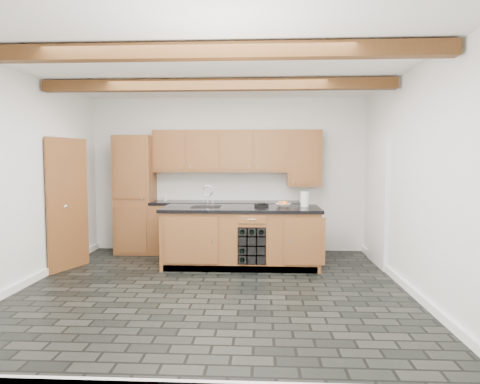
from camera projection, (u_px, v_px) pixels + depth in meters
The scene contains 10 objects.
ground at pixel (213, 289), 5.50m from camera, with size 5.00×5.00×0.00m, color black.
room_shell at pixel (211, 170), 5.92m from camera, with size 5.01×5.00×5.00m.
back_cabinetry at pixel (206, 198), 7.67m from camera, with size 3.65×0.62×2.20m.
island at pixel (241, 236), 6.73m from camera, with size 2.48×0.96×0.93m.
faucet at pixel (207, 204), 6.77m from camera, with size 0.45×0.40×0.34m.
kitchen_scale at pixel (262, 205), 6.72m from camera, with size 0.23×0.18×0.06m.
fruit_bowl at pixel (283, 205), 6.71m from camera, with size 0.23×0.23×0.06m, color silver.
fruit_cluster at pixel (283, 203), 6.71m from camera, with size 0.16×0.17×0.07m.
paper_towel at pixel (305, 199), 6.77m from camera, with size 0.13×0.13×0.23m, color white.
mug at pixel (165, 199), 7.68m from camera, with size 0.10×0.10×0.09m, color white.
Camera 1 is at (0.63, -5.37, 1.65)m, focal length 32.00 mm.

